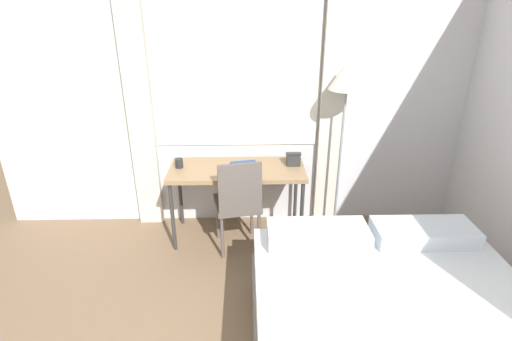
# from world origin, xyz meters

# --- Properties ---
(wall_back_with_window) EXTENTS (5.13, 0.13, 2.70)m
(wall_back_with_window) POSITION_xyz_m (-0.02, 3.22, 1.35)
(wall_back_with_window) COLOR silver
(wall_back_with_window) RESTS_ON ground_plane
(desk) EXTENTS (1.27, 0.56, 0.74)m
(desk) POSITION_xyz_m (-0.17, 2.87, 0.67)
(desk) COLOR #937551
(desk) RESTS_ON ground_plane
(desk_chair) EXTENTS (0.47, 0.47, 0.93)m
(desk_chair) POSITION_xyz_m (-0.16, 2.61, 0.53)
(desk_chair) COLOR #59514C
(desk_chair) RESTS_ON ground_plane
(standing_lamp) EXTENTS (0.33, 0.33, 1.72)m
(standing_lamp) POSITION_xyz_m (0.82, 2.95, 1.47)
(standing_lamp) COLOR #4C4C51
(standing_lamp) RESTS_ON ground_plane
(telephone) EXTENTS (0.14, 0.14, 0.12)m
(telephone) POSITION_xyz_m (0.37, 2.95, 0.79)
(telephone) COLOR #2D2D2D
(telephone) RESTS_ON desk
(book) EXTENTS (0.27, 0.19, 0.02)m
(book) POSITION_xyz_m (-0.11, 2.92, 0.75)
(book) COLOR navy
(book) RESTS_ON desk
(mug) EXTENTS (0.07, 0.07, 0.09)m
(mug) POSITION_xyz_m (-0.72, 2.89, 0.78)
(mug) COLOR #262628
(mug) RESTS_ON desk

